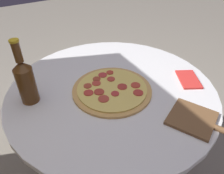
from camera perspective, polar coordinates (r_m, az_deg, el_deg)
name	(u,v)px	position (r m, az deg, el deg)	size (l,w,h in m)	color
table	(112,116)	(1.07, -0.01, -7.71)	(0.90, 0.90, 0.72)	white
pizza	(112,89)	(0.93, -0.03, -0.58)	(0.34, 0.34, 0.02)	tan
beer_bottle	(25,80)	(0.89, -21.71, 1.75)	(0.07, 0.07, 0.26)	#563314
pizza_paddle	(199,121)	(0.85, 21.66, -8.21)	(0.29, 0.21, 0.02)	brown
napkin	(188,79)	(1.05, 19.34, 1.93)	(0.16, 0.14, 0.01)	red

